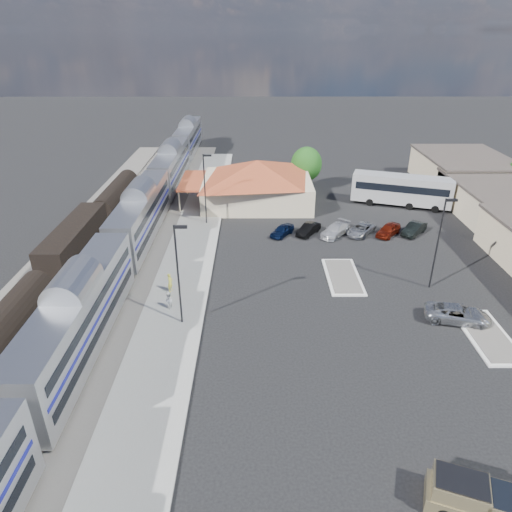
{
  "coord_description": "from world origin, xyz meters",
  "views": [
    {
      "loc": [
        -4.86,
        -38.02,
        22.29
      ],
      "look_at": [
        -4.73,
        1.18,
        2.8
      ],
      "focal_mm": 32.0,
      "sensor_mm": 36.0,
      "label": 1
    }
  ],
  "objects_px": {
    "pickup_truck": "(485,502)",
    "coach_bus": "(402,189)",
    "suv": "(458,314)",
    "station_depot": "(257,182)"
  },
  "relations": [
    {
      "from": "pickup_truck",
      "to": "coach_bus",
      "type": "height_order",
      "value": "coach_bus"
    },
    {
      "from": "pickup_truck",
      "to": "coach_bus",
      "type": "distance_m",
      "value": 46.69
    },
    {
      "from": "coach_bus",
      "to": "pickup_truck",
      "type": "bearing_deg",
      "value": -172.25
    },
    {
      "from": "pickup_truck",
      "to": "suv",
      "type": "height_order",
      "value": "pickup_truck"
    },
    {
      "from": "pickup_truck",
      "to": "suv",
      "type": "xyz_separation_m",
      "value": [
        5.58,
        17.27,
        -0.18
      ]
    },
    {
      "from": "suv",
      "to": "pickup_truck",
      "type": "bearing_deg",
      "value": 176.82
    },
    {
      "from": "suv",
      "to": "coach_bus",
      "type": "height_order",
      "value": "coach_bus"
    },
    {
      "from": "station_depot",
      "to": "pickup_truck",
      "type": "height_order",
      "value": "station_depot"
    },
    {
      "from": "station_depot",
      "to": "pickup_truck",
      "type": "bearing_deg",
      "value": -76.49
    },
    {
      "from": "station_depot",
      "to": "coach_bus",
      "type": "relative_size",
      "value": 1.35
    }
  ]
}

